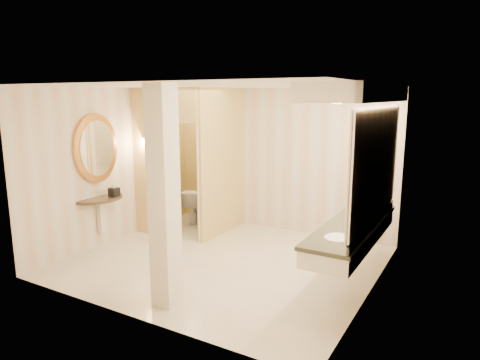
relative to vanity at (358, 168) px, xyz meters
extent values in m
plane|color=#F0E2CF|center=(-1.98, -0.16, -1.63)|extent=(4.50, 4.50, 0.00)
plane|color=white|center=(-1.98, -0.16, 1.07)|extent=(4.50, 4.50, 0.00)
cube|color=beige|center=(-1.98, 1.84, -0.28)|extent=(4.50, 0.02, 2.70)
cube|color=beige|center=(-1.98, -2.16, -0.28)|extent=(4.50, 0.02, 2.70)
cube|color=beige|center=(-4.23, -0.16, -0.28)|extent=(0.02, 4.00, 2.70)
cube|color=beige|center=(0.27, -0.16, -0.28)|extent=(0.02, 4.00, 2.70)
cube|color=#F3D47F|center=(-2.78, 1.09, -0.28)|extent=(0.10, 1.50, 2.70)
cube|color=#F3D47F|center=(-3.90, 0.34, -0.28)|extent=(0.65, 0.10, 2.70)
cube|color=#F3D47F|center=(-3.18, 0.34, 0.77)|extent=(0.80, 0.10, 0.60)
cube|color=white|center=(-2.94, 0.71, -0.58)|extent=(0.37, 0.75, 2.10)
cylinder|color=gold|center=(-3.90, 0.27, -0.08)|extent=(0.03, 0.03, 0.30)
cone|color=white|center=(-3.90, 0.27, 0.12)|extent=(0.14, 0.14, 0.14)
cube|color=white|center=(-0.03, 0.00, -0.90)|extent=(0.60, 2.43, 0.24)
cube|color=black|center=(-0.03, 0.00, -0.78)|extent=(0.64, 2.47, 0.05)
cube|color=black|center=(0.25, 0.00, -0.71)|extent=(0.03, 2.43, 0.10)
ellipsoid|color=white|center=(-0.03, -0.66, -0.80)|extent=(0.40, 0.44, 0.15)
cylinder|color=gold|center=(0.17, -0.66, -0.67)|extent=(0.03, 0.03, 0.22)
ellipsoid|color=white|center=(-0.03, 0.66, -0.80)|extent=(0.40, 0.44, 0.15)
cylinder|color=gold|center=(0.17, 0.66, -0.67)|extent=(0.03, 0.03, 0.22)
cube|color=white|center=(0.25, 0.00, 0.07)|extent=(0.03, 2.43, 1.40)
cube|color=white|center=(-0.03, 0.00, 0.96)|extent=(0.75, 2.63, 0.22)
cylinder|color=black|center=(-4.21, -0.61, -0.78)|extent=(0.89, 0.89, 0.05)
cube|color=white|center=(-4.17, -0.61, -1.08)|extent=(0.10, 0.10, 0.60)
cylinder|color=gold|center=(-4.19, -0.61, 0.07)|extent=(0.07, 0.89, 0.89)
cylinder|color=white|center=(-4.15, -0.61, 0.07)|extent=(0.02, 0.71, 0.71)
cube|color=white|center=(-1.85, -1.68, -0.28)|extent=(0.28, 0.28, 2.70)
cube|color=black|center=(-3.98, -0.46, -0.68)|extent=(0.16, 0.16, 0.15)
imported|color=white|center=(-3.56, 1.33, -1.27)|extent=(0.58, 0.79, 0.72)
imported|color=beige|center=(-0.02, -0.03, -0.68)|extent=(0.08, 0.08, 0.15)
imported|color=silver|center=(-0.10, 0.38, -0.70)|extent=(0.11, 0.11, 0.11)
imported|color=#C6B28C|center=(-0.06, 0.00, -0.66)|extent=(0.08, 0.08, 0.19)
camera|label=1|loc=(1.41, -5.53, 0.92)|focal=32.00mm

